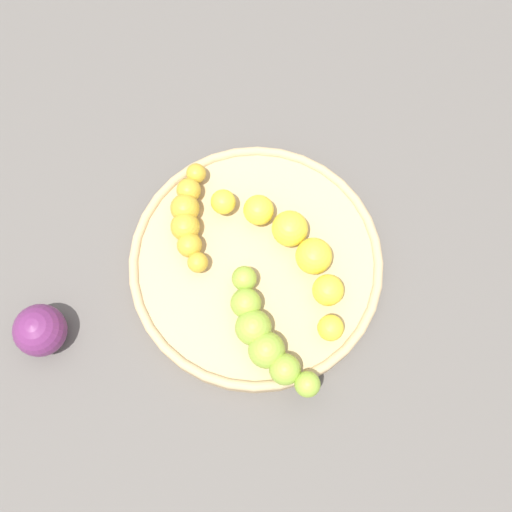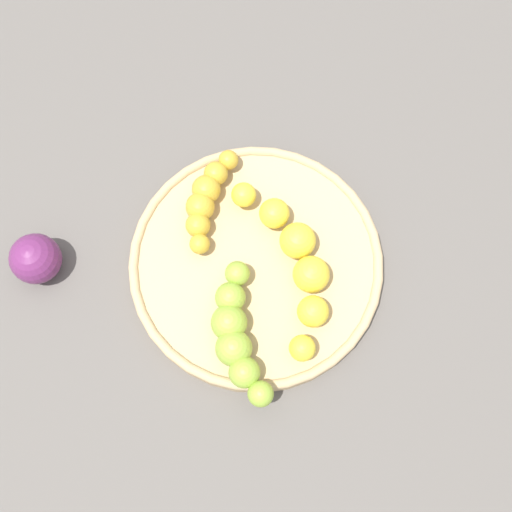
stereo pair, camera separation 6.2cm
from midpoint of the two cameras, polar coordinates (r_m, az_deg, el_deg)
ground_plane at (r=0.66m, az=2.67°, el=-1.42°), size 2.40×2.40×0.00m
fruit_bowl at (r=0.65m, az=2.72°, el=-1.12°), size 0.26×0.26×0.02m
banana_yellow at (r=0.63m, az=6.40°, el=-0.86°), size 0.17×0.11×0.04m
banana_spotted at (r=0.65m, az=-1.82°, el=4.79°), size 0.12×0.05×0.03m
banana_green at (r=0.61m, az=1.13°, el=-7.60°), size 0.14×0.07×0.04m
plum_purple at (r=0.66m, az=-16.90°, el=-0.67°), size 0.05×0.05×0.05m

